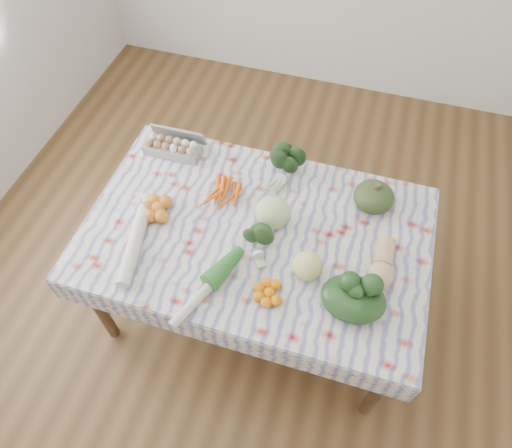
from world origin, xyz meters
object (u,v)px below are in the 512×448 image
butternut_squash (383,262)px  cabbage (273,212)px  grapefruit (307,266)px  kabocha_squash (374,197)px  dining_table (256,241)px  egg_carton (172,148)px

butternut_squash → cabbage: bearing=170.0°
butternut_squash → grapefruit: bearing=-157.8°
kabocha_squash → butternut_squash: (0.10, -0.35, -0.01)m
dining_table → grapefruit: (0.29, -0.16, 0.15)m
egg_carton → grapefruit: 1.02m
egg_carton → cabbage: cabbage is taller
dining_table → grapefruit: grapefruit is taller
cabbage → grapefruit: size_ratio=1.25×
butternut_squash → egg_carton: bearing=162.5°
egg_carton → kabocha_squash: size_ratio=1.52×
egg_carton → grapefruit: grapefruit is taller
egg_carton → grapefruit: bearing=-31.8°
kabocha_squash → butternut_squash: bearing=-74.9°
kabocha_squash → grapefruit: 0.53m
dining_table → butternut_squash: 0.62m
kabocha_squash → dining_table: bearing=-147.7°
egg_carton → kabocha_squash: 1.10m
egg_carton → dining_table: bearing=-32.8°
egg_carton → grapefruit: size_ratio=2.29×
butternut_squash → grapefruit: size_ratio=1.86×
egg_carton → grapefruit: (0.87, -0.52, 0.03)m
cabbage → butternut_squash: cabbage is taller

